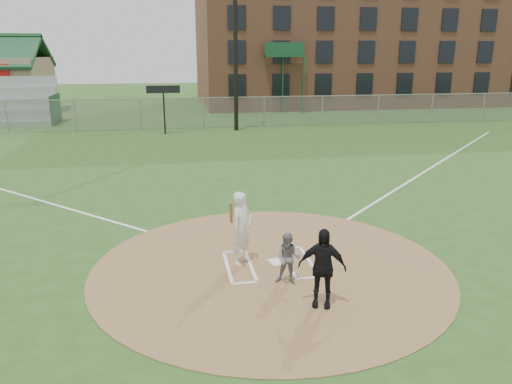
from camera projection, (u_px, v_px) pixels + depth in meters
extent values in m
plane|color=#28501B|center=(270.00, 267.00, 11.81)|extent=(140.00, 140.00, 0.00)
cylinder|color=olive|center=(270.00, 267.00, 11.81)|extent=(8.40, 8.40, 0.02)
cube|color=white|center=(278.00, 262.00, 12.05)|extent=(0.49, 0.49, 0.03)
cube|color=white|center=(431.00, 168.00, 21.81)|extent=(17.04, 17.04, 0.01)
imported|color=slate|center=(288.00, 258.00, 10.84)|extent=(0.69, 0.62, 1.15)
imported|color=black|center=(322.00, 268.00, 9.83)|extent=(1.03, 0.71, 1.63)
cube|color=white|center=(228.00, 267.00, 11.79)|extent=(0.08, 1.80, 0.01)
cube|color=white|center=(251.00, 265.00, 11.88)|extent=(0.08, 1.80, 0.01)
cube|color=white|center=(235.00, 252.00, 12.68)|extent=(0.62, 0.08, 0.01)
cube|color=white|center=(245.00, 283.00, 10.98)|extent=(0.62, 0.08, 0.01)
cube|color=white|center=(309.00, 261.00, 12.11)|extent=(0.08, 1.80, 0.01)
cube|color=white|center=(287.00, 263.00, 12.02)|extent=(0.08, 1.80, 0.01)
cube|color=white|center=(290.00, 248.00, 12.92)|extent=(0.62, 0.08, 0.01)
cube|color=white|center=(308.00, 278.00, 11.21)|extent=(0.62, 0.08, 0.01)
imported|color=silver|center=(242.00, 228.00, 11.79)|extent=(0.75, 0.76, 1.77)
cylinder|color=brown|center=(231.00, 212.00, 11.21)|extent=(0.15, 0.60, 0.70)
cube|color=slate|center=(204.00, 113.00, 32.39)|extent=(56.00, 0.03, 2.00)
cube|color=gray|center=(203.00, 98.00, 32.11)|extent=(56.00, 0.06, 0.06)
cube|color=gray|center=(204.00, 113.00, 32.39)|extent=(56.08, 0.08, 2.00)
cube|color=#194728|center=(56.00, 109.00, 34.73)|extent=(0.08, 3.20, 2.00)
cube|color=#985B41|center=(355.00, 23.00, 48.38)|extent=(30.00, 16.00, 15.00)
cube|color=black|center=(389.00, 19.00, 40.76)|extent=(26.60, 0.10, 12.20)
cube|color=#194728|center=(284.00, 56.00, 39.53)|extent=(3.20, 1.00, 0.15)
cube|color=#194728|center=(282.00, 85.00, 40.62)|extent=(0.12, 0.12, 4.50)
cube|color=#194728|center=(303.00, 85.00, 39.96)|extent=(0.12, 0.12, 4.50)
cube|color=#194728|center=(284.00, 49.00, 39.38)|extent=(3.20, 0.08, 1.00)
cylinder|color=black|center=(235.00, 32.00, 30.39)|extent=(0.26, 0.26, 12.00)
cylinder|color=black|center=(164.00, 113.00, 30.19)|extent=(0.10, 0.10, 2.60)
cube|color=black|center=(163.00, 89.00, 29.81)|extent=(2.00, 0.10, 0.45)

